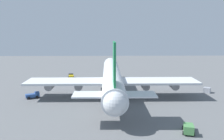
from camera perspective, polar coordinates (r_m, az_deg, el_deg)
ground_plane at (r=87.25m, az=-0.00°, el=-6.03°), size 278.64×278.64×0.00m
cargo_airplane at (r=85.44m, az=0.00°, el=-1.74°), size 69.66×59.55×20.63m
cargo_loader at (r=120.08m, az=-9.84°, el=-1.37°), size 3.99×3.32×2.08m
catering_truck at (r=87.40m, az=-18.50°, el=-5.77°), size 3.82×4.98×2.11m
pushback_tractor at (r=58.50m, az=17.97°, el=-13.24°), size 5.49×3.69×2.26m
cargo_container_fore at (r=97.22m, az=21.90°, el=-4.51°), size 3.13×3.22×1.97m
safety_cone_nose at (r=117.69m, az=-0.48°, el=-1.81°), size 0.50×0.50×0.72m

